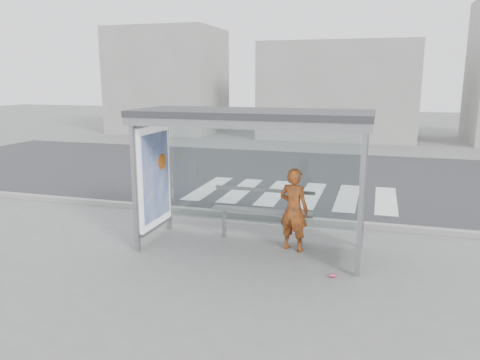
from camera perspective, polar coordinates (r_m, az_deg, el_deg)
name	(u,v)px	position (r m, az deg, el deg)	size (l,w,h in m)	color
ground	(250,249)	(8.97, 1.28, -8.42)	(80.00, 80.00, 0.00)	slate
road	(306,176)	(15.58, 8.07, 0.46)	(30.00, 10.00, 0.01)	#2D2D30
curb	(273,217)	(10.75, 4.03, -4.56)	(30.00, 0.18, 0.12)	gray
crosswalk	(293,194)	(13.17, 6.44, -1.69)	(5.55, 3.00, 0.00)	silver
bus_shelter	(232,144)	(8.63, -0.93, 4.38)	(4.25, 1.65, 2.62)	gray
building_left	(168,81)	(28.80, -8.72, 11.86)	(6.00, 5.00, 6.00)	gray
building_center	(338,91)	(26.20, 11.91, 10.61)	(8.00, 5.00, 5.00)	gray
person	(294,210)	(8.76, 6.57, -3.60)	(0.57, 0.38, 1.57)	#D25F13
bench	(262,211)	(9.23, 2.73, -3.82)	(2.02, 0.30, 1.04)	slate
soda_can	(333,276)	(7.91, 11.21, -11.38)	(0.06, 0.06, 0.11)	#CF3C60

